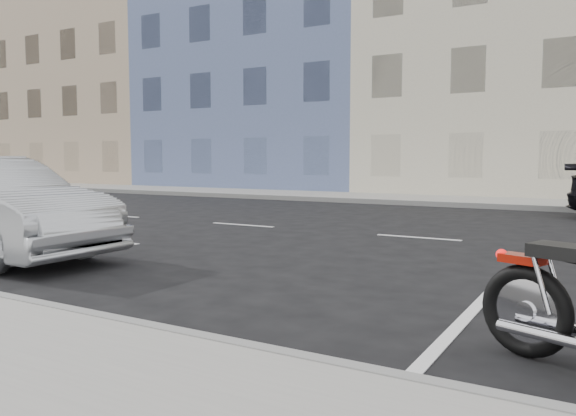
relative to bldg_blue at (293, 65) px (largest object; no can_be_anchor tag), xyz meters
The scene contains 6 objects.
ground 22.45m from the bldg_blue, 49.34° to the right, with size 120.00×120.00×0.00m, color black.
sidewalk_far 13.42m from the bldg_blue, 40.18° to the right, with size 80.00×3.40×0.15m, color gray.
curb_far 14.45m from the bldg_blue, 45.94° to the right, with size 80.00×0.12×0.16m, color gray.
bldg_far_west 12.01m from the bldg_blue, behind, with size 12.00×12.00×12.00m, color tan.
bldg_blue is the anchor object (origin of this frame).
bldg_cream 12.02m from the bldg_blue, ahead, with size 12.00×12.00×11.50m, color beige.
Camera 1 is at (1.14, -10.23, 1.47)m, focal length 35.00 mm.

